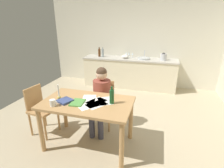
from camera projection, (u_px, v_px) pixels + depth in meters
The scene contains 25 objects.
ground_plane at pixel (108, 125), 3.48m from camera, with size 5.20×5.20×0.04m, color tan.
wall_back at pixel (132, 43), 5.37m from camera, with size 5.20×0.12×2.60m, color beige.
kitchen_counter at pixel (129, 73), 5.34m from camera, with size 2.80×0.64×0.90m.
dining_table at pixel (87, 108), 2.70m from camera, with size 1.39×0.82×0.79m.
chair_at_table at pixel (103, 101), 3.34m from camera, with size 0.42×0.42×0.88m.
person_seated at pixel (101, 96), 3.14m from camera, with size 0.33×0.60×1.19m.
chair_side_empty at pixel (40, 108), 3.08m from camera, with size 0.45×0.45×0.88m.
coffee_mug at pixel (53, 103), 2.51m from camera, with size 0.12×0.08×0.10m.
candlestick at pixel (59, 96), 2.71m from camera, with size 0.06×0.06×0.25m.
book_magazine at pixel (65, 101), 2.66m from camera, with size 0.20×0.20×0.03m, color #364579.
book_cookery at pixel (78, 102), 2.62m from camera, with size 0.19×0.26×0.02m, color #519141.
paper_letter at pixel (105, 101), 2.69m from camera, with size 0.21×0.30×0.00m, color white.
paper_bill at pixel (88, 106), 2.54m from camera, with size 0.21×0.30×0.00m, color white.
paper_envelope at pixel (97, 101), 2.67m from camera, with size 0.21×0.30×0.00m, color white.
paper_receipt at pixel (89, 98), 2.77m from camera, with size 0.21×0.30×0.00m, color white.
paper_notice at pixel (97, 104), 2.57m from camera, with size 0.21×0.30×0.00m, color white.
wine_bottle_on_table at pixel (112, 96), 2.57m from camera, with size 0.07×0.07×0.27m.
sink_unit at pixel (144, 58), 5.07m from camera, with size 0.36×0.36×0.24m.
bottle_oil at pixel (99, 53), 5.39m from camera, with size 0.08×0.08×0.29m.
bottle_vinegar at pixel (103, 53), 5.33m from camera, with size 0.07×0.07×0.29m.
mixing_bowl at pixel (125, 56), 5.19m from camera, with size 0.22×0.22×0.10m, color white.
stovetop_kettle at pixel (164, 57), 4.90m from camera, with size 0.18×0.18×0.22m.
wine_glass_near_sink at pixel (133, 54), 5.27m from camera, with size 0.07×0.07×0.15m.
wine_glass_by_kettle at pixel (129, 54), 5.30m from camera, with size 0.07×0.07×0.15m.
wine_glass_back_left at pixel (126, 54), 5.32m from camera, with size 0.07×0.07×0.15m.
Camera 1 is at (0.90, -2.84, 1.96)m, focal length 27.77 mm.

